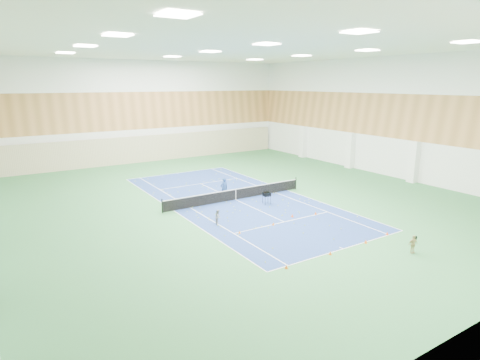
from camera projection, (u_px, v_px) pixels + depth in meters
name	position (u px, v px, depth m)	size (l,w,h in m)	color
ground	(236.00, 200.00, 33.06)	(40.00, 40.00, 0.00)	#30703D
room_shell	(236.00, 127.00, 31.64)	(36.00, 40.00, 12.00)	white
wood_cladding	(236.00, 101.00, 31.16)	(36.00, 40.00, 8.00)	#B87E44
ceiling_light_grid	(235.00, 49.00, 30.23)	(21.40, 25.40, 0.06)	white
court_surface	(236.00, 200.00, 33.06)	(10.97, 23.77, 0.01)	navy
tennis_balls_scatter	(236.00, 199.00, 33.05)	(10.57, 22.77, 0.07)	#C0D925
tennis_net	(236.00, 193.00, 32.93)	(12.80, 0.10, 1.10)	black
back_curtain	(151.00, 148.00, 48.88)	(35.40, 0.16, 3.20)	#C6B793
coach	(224.00, 189.00, 32.94)	(0.68, 0.44, 1.86)	navy
child_court	(218.00, 217.00, 27.34)	(0.49, 0.38, 1.00)	gray
child_apron	(413.00, 244.00, 22.63)	(0.63, 0.26, 1.07)	tan
ball_cart	(267.00, 198.00, 31.84)	(0.56, 0.56, 0.98)	black
cone_svc_a	(240.00, 232.00, 25.68)	(0.17, 0.17, 0.19)	orange
cone_svc_b	(273.00, 224.00, 27.15)	(0.19, 0.19, 0.21)	orange
cone_svc_c	(292.00, 216.00, 28.79)	(0.21, 0.21, 0.23)	#E9470C
cone_svc_d	(316.00, 213.00, 29.36)	(0.21, 0.21, 0.23)	#E2530B
cone_base_a	(286.00, 267.00, 20.84)	(0.20, 0.20, 0.22)	#DD5A0B
cone_base_b	(330.00, 253.00, 22.53)	(0.19, 0.19, 0.21)	orange
cone_base_c	(366.00, 241.00, 24.13)	(0.21, 0.21, 0.23)	#EF5A0C
cone_base_d	(387.00, 233.00, 25.43)	(0.19, 0.19, 0.21)	#F6440C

